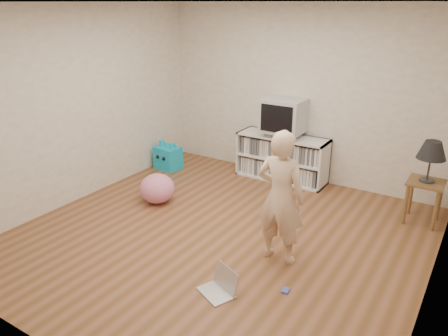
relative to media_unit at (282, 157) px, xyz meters
name	(u,v)px	position (x,y,z in m)	size (l,w,h in m)	color
ground	(220,235)	(0.16, -2.04, -0.35)	(4.50, 4.50, 0.00)	brown
walls	(220,130)	(0.16, -2.04, 0.95)	(4.52, 4.52, 2.60)	beige
ceiling	(219,2)	(0.16, -2.04, 2.25)	(4.50, 4.50, 0.01)	white
media_unit	(282,157)	(0.00, 0.00, 0.00)	(1.40, 0.45, 0.70)	white
dvd_deck	(283,134)	(0.00, -0.02, 0.39)	(0.45, 0.35, 0.07)	gray
crt_tv	(284,115)	(0.00, -0.02, 0.67)	(0.60, 0.53, 0.50)	#B5B5BB
side_table	(425,191)	(2.10, -0.39, 0.07)	(0.42, 0.42, 0.55)	brown
table_lamp	(432,151)	(2.10, -0.39, 0.59)	(0.34, 0.34, 0.52)	#333333
person	(281,198)	(0.96, -2.11, 0.37)	(0.53, 0.35, 1.44)	beige
laptop	(221,286)	(0.75, -2.94, -0.29)	(0.43, 0.39, 0.24)	silver
playing_cards	(285,290)	(1.27, -2.60, -0.34)	(0.07, 0.09, 0.02)	#4957C3
plush_blue	(168,157)	(-1.79, -0.61, -0.16)	(0.43, 0.38, 0.46)	#0BA2D4
plush_pink	(157,188)	(-1.08, -1.71, -0.15)	(0.48, 0.48, 0.41)	pink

